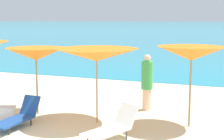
{
  "coord_description": "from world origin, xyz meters",
  "views": [
    {
      "loc": [
        3.57,
        -5.18,
        2.88
      ],
      "look_at": [
        -0.57,
        5.35,
        1.2
      ],
      "focal_mm": 54.93,
      "sensor_mm": 36.0,
      "label": 1
    }
  ],
  "objects_px": {
    "umbrella_3": "(191,54)",
    "lounge_chair_1": "(113,126)",
    "umbrella_2": "(97,55)",
    "beachgoer_0": "(147,81)",
    "cooler_box": "(6,112)",
    "lounge_chair_0": "(18,116)",
    "umbrella_1": "(36,54)"
  },
  "relations": [
    {
      "from": "umbrella_1",
      "to": "umbrella_2",
      "type": "relative_size",
      "value": 0.85
    },
    {
      "from": "beachgoer_0",
      "to": "cooler_box",
      "type": "distance_m",
      "value": 4.39
    },
    {
      "from": "cooler_box",
      "to": "beachgoer_0",
      "type": "bearing_deg",
      "value": 12.17
    },
    {
      "from": "umbrella_1",
      "to": "umbrella_3",
      "type": "distance_m",
      "value": 4.55
    },
    {
      "from": "umbrella_1",
      "to": "cooler_box",
      "type": "bearing_deg",
      "value": -130.12
    },
    {
      "from": "beachgoer_0",
      "to": "cooler_box",
      "type": "relative_size",
      "value": 3.58
    },
    {
      "from": "umbrella_3",
      "to": "lounge_chair_1",
      "type": "xyz_separation_m",
      "value": [
        -1.54,
        -1.74,
        -1.65
      ]
    },
    {
      "from": "umbrella_1",
      "to": "cooler_box",
      "type": "distance_m",
      "value": 1.92
    },
    {
      "from": "lounge_chair_0",
      "to": "beachgoer_0",
      "type": "relative_size",
      "value": 0.88
    },
    {
      "from": "umbrella_2",
      "to": "beachgoer_0",
      "type": "xyz_separation_m",
      "value": [
        0.94,
        1.8,
        -0.97
      ]
    },
    {
      "from": "umbrella_2",
      "to": "lounge_chair_0",
      "type": "height_order",
      "value": "umbrella_2"
    },
    {
      "from": "umbrella_1",
      "to": "lounge_chair_1",
      "type": "xyz_separation_m",
      "value": [
        2.99,
        -1.3,
        -1.51
      ]
    },
    {
      "from": "umbrella_2",
      "to": "cooler_box",
      "type": "relative_size",
      "value": 4.81
    },
    {
      "from": "umbrella_3",
      "to": "beachgoer_0",
      "type": "height_order",
      "value": "umbrella_3"
    },
    {
      "from": "beachgoer_0",
      "to": "umbrella_3",
      "type": "bearing_deg",
      "value": -74.15
    },
    {
      "from": "umbrella_3",
      "to": "beachgoer_0",
      "type": "relative_size",
      "value": 1.22
    },
    {
      "from": "umbrella_3",
      "to": "cooler_box",
      "type": "bearing_deg",
      "value": -167.27
    },
    {
      "from": "lounge_chair_1",
      "to": "umbrella_1",
      "type": "bearing_deg",
      "value": 178.3
    },
    {
      "from": "umbrella_2",
      "to": "lounge_chair_1",
      "type": "xyz_separation_m",
      "value": [
        0.93,
        -1.16,
        -1.57
      ]
    },
    {
      "from": "lounge_chair_0",
      "to": "lounge_chair_1",
      "type": "bearing_deg",
      "value": 2.79
    },
    {
      "from": "umbrella_1",
      "to": "lounge_chair_1",
      "type": "height_order",
      "value": "umbrella_1"
    },
    {
      "from": "umbrella_3",
      "to": "lounge_chair_1",
      "type": "relative_size",
      "value": 1.36
    },
    {
      "from": "umbrella_2",
      "to": "lounge_chair_1",
      "type": "height_order",
      "value": "umbrella_2"
    },
    {
      "from": "umbrella_3",
      "to": "lounge_chair_1",
      "type": "height_order",
      "value": "umbrella_3"
    },
    {
      "from": "lounge_chair_0",
      "to": "beachgoer_0",
      "type": "bearing_deg",
      "value": 49.91
    },
    {
      "from": "umbrella_2",
      "to": "lounge_chair_0",
      "type": "bearing_deg",
      "value": -147.48
    },
    {
      "from": "umbrella_3",
      "to": "beachgoer_0",
      "type": "xyz_separation_m",
      "value": [
        -1.54,
        1.23,
        -1.04
      ]
    },
    {
      "from": "umbrella_3",
      "to": "lounge_chair_0",
      "type": "height_order",
      "value": "umbrella_3"
    },
    {
      "from": "lounge_chair_0",
      "to": "umbrella_2",
      "type": "bearing_deg",
      "value": 35.4
    },
    {
      "from": "umbrella_3",
      "to": "cooler_box",
      "type": "distance_m",
      "value": 5.57
    },
    {
      "from": "umbrella_3",
      "to": "beachgoer_0",
      "type": "distance_m",
      "value": 2.23
    },
    {
      "from": "umbrella_2",
      "to": "lounge_chair_1",
      "type": "relative_size",
      "value": 1.5
    }
  ]
}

